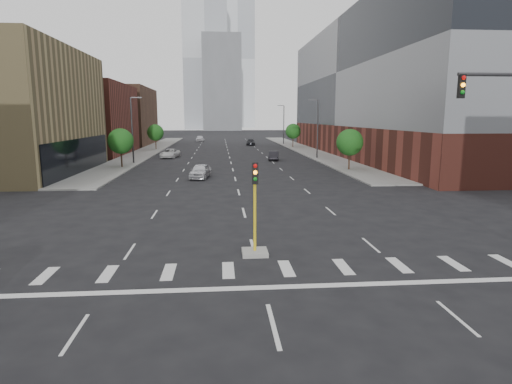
{
  "coord_description": "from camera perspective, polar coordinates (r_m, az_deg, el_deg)",
  "views": [
    {
      "loc": [
        -1.59,
        -10.34,
        6.43
      ],
      "look_at": [
        0.3,
        11.85,
        2.5
      ],
      "focal_mm": 30.0,
      "sensor_mm": 36.0,
      "label": 1
    }
  ],
  "objects": [
    {
      "name": "ground",
      "position": [
        12.28,
        3.56,
        -21.59
      ],
      "size": [
        400.0,
        400.0,
        0.0
      ],
      "primitive_type": "plane",
      "color": "black",
      "rests_on": "ground"
    },
    {
      "name": "building_left_far_a",
      "position": [
        80.62,
        -23.92,
        8.85
      ],
      "size": [
        20.0,
        22.0,
        12.0
      ],
      "primitive_type": "cube",
      "color": "brown",
      "rests_on": "ground"
    },
    {
      "name": "building_right_main",
      "position": [
        77.04,
        19.44,
        12.85
      ],
      "size": [
        24.0,
        70.0,
        22.0
      ],
      "color": "brown",
      "rests_on": "ground"
    },
    {
      "name": "car_near_left",
      "position": [
        45.62,
        -7.43,
        2.79
      ],
      "size": [
        2.53,
        4.75,
        1.54
      ],
      "primitive_type": "imported",
      "rotation": [
        0.0,
        0.0,
        -0.16
      ],
      "color": "silver",
      "rests_on": "ground"
    },
    {
      "name": "car_far_left",
      "position": [
        69.49,
        -11.4,
        5.07
      ],
      "size": [
        3.11,
        5.31,
        1.39
      ],
      "primitive_type": "imported",
      "rotation": [
        0.0,
        0.0,
        -0.17
      ],
      "color": "silver",
      "rests_on": "ground"
    },
    {
      "name": "streetlight_right_b",
      "position": [
        101.47,
        3.67,
        9.18
      ],
      "size": [
        1.6,
        0.22,
        9.07
      ],
      "color": "#2D2D30",
      "rests_on": "ground"
    },
    {
      "name": "building_left_far_b",
      "position": [
        105.57,
        -19.36,
        9.49
      ],
      "size": [
        20.0,
        24.0,
        13.0
      ],
      "primitive_type": "cube",
      "color": "brown",
      "rests_on": "ground"
    },
    {
      "name": "tree_left_far",
      "position": [
        86.29,
        -13.26,
        7.73
      ],
      "size": [
        3.2,
        3.2,
        4.85
      ],
      "color": "#382619",
      "rests_on": "ground"
    },
    {
      "name": "car_deep_right",
      "position": [
        97.98,
        -0.72,
        6.65
      ],
      "size": [
        2.31,
        4.96,
        1.4
      ],
      "primitive_type": "imported",
      "rotation": [
        0.0,
        0.0,
        -0.07
      ],
      "color": "black",
      "rests_on": "ground"
    },
    {
      "name": "tree_left_near",
      "position": [
        56.79,
        -17.6,
        6.48
      ],
      "size": [
        3.2,
        3.2,
        4.85
      ],
      "color": "#382619",
      "rests_on": "ground"
    },
    {
      "name": "car_distant",
      "position": [
        113.34,
        -7.5,
        7.07
      ],
      "size": [
        2.03,
        4.76,
        1.6
      ],
      "primitive_type": "imported",
      "rotation": [
        0.0,
        0.0,
        0.03
      ],
      "color": "silver",
      "rests_on": "ground"
    },
    {
      "name": "car_mid_right",
      "position": [
        64.22,
        2.38,
        4.85
      ],
      "size": [
        2.0,
        4.21,
        1.33
      ],
      "primitive_type": "imported",
      "rotation": [
        0.0,
        0.0,
        -0.15
      ],
      "color": "black",
      "rests_on": "ground"
    },
    {
      "name": "tree_right_far",
      "position": [
        91.73,
        4.96,
        8.07
      ],
      "size": [
        3.2,
        3.2,
        4.85
      ],
      "color": "#382619",
      "rests_on": "ground"
    },
    {
      "name": "tower_mid",
      "position": [
        210.92,
        -4.57,
        14.21
      ],
      "size": [
        18.0,
        18.0,
        44.0
      ],
      "primitive_type": "cube",
      "color": "slate",
      "rests_on": "ground"
    },
    {
      "name": "tree_right_near",
      "position": [
        52.79,
        12.39,
        6.48
      ],
      "size": [
        3.2,
        3.2,
        4.85
      ],
      "color": "#382619",
      "rests_on": "ground"
    },
    {
      "name": "sidewalk_left_far",
      "position": [
        85.63,
        -13.93,
        5.46
      ],
      "size": [
        5.0,
        92.0,
        0.15
      ],
      "primitive_type": "cube",
      "color": "gray",
      "rests_on": "ground"
    },
    {
      "name": "sidewalk_right_far",
      "position": [
        86.19,
        6.27,
        5.72
      ],
      "size": [
        5.0,
        92.0,
        0.15
      ],
      "primitive_type": "cube",
      "color": "gray",
      "rests_on": "ground"
    },
    {
      "name": "median_traffic_signal",
      "position": [
        20.13,
        -0.15,
        -5.72
      ],
      "size": [
        1.2,
        1.2,
        4.4
      ],
      "color": "#999993",
      "rests_on": "ground"
    },
    {
      "name": "tower_right",
      "position": [
        272.66,
        -2.51,
        17.07
      ],
      "size": [
        20.0,
        20.0,
        80.0
      ],
      "primitive_type": "cube",
      "color": "#B2B7BC",
      "rests_on": "ground"
    },
    {
      "name": "tower_left",
      "position": [
        232.19,
        -6.72,
        17.01
      ],
      "size": [
        22.0,
        22.0,
        70.0
      ],
      "primitive_type": "cube",
      "color": "#B2B7BC",
      "rests_on": "ground"
    },
    {
      "name": "streetlight_left",
      "position": [
        61.5,
        -16.12,
        8.3
      ],
      "size": [
        1.6,
        0.22,
        9.07
      ],
      "color": "#2D2D30",
      "rests_on": "ground"
    },
    {
      "name": "streetlight_right_a",
      "position": [
        67.06,
        8.15,
        8.69
      ],
      "size": [
        1.6,
        0.22,
        9.07
      ],
      "color": "#2D2D30",
      "rests_on": "ground"
    }
  ]
}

